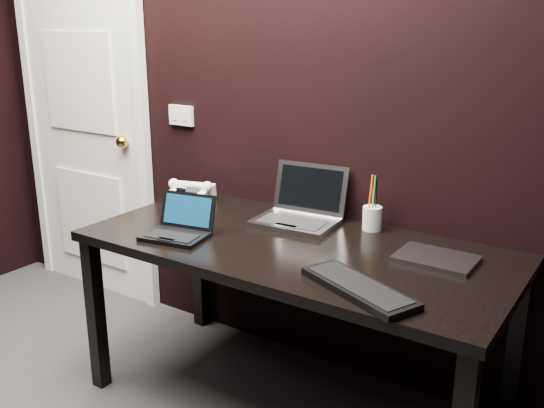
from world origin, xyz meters
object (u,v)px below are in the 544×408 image
Objects in this scene: door at (85,118)px; silver_laptop at (299,213)px; desk_phone at (191,192)px; mobile_phone at (180,201)px; ext_keyboard at (359,288)px; pen_cup at (372,217)px; closed_laptop at (436,259)px; netbook at (178,229)px; desk at (294,261)px.

door reaches higher than silver_laptop.
mobile_phone is at bearing -69.83° from desk_phone.
pen_cup is at bearing 110.90° from ext_keyboard.
door is 4.71× the size of ext_keyboard.
ext_keyboard is at bearing -43.30° from silver_laptop.
desk_phone is at bearing -179.94° from silver_laptop.
closed_laptop is at bearing -4.61° from desk_phone.
pen_cup is at bearing 14.48° from mobile_phone.
silver_laptop reaches higher than closed_laptop.
door is 1.37m from netbook.
netbook reaches higher than mobile_phone.
mobile_phone is at bearing 130.76° from netbook.
desk_phone is at bearing 162.72° from desk.
closed_laptop is (0.53, 0.13, 0.09)m from desk.
silver_laptop is 0.81× the size of ext_keyboard.
netbook is 0.38m from mobile_phone.
door is 1.85m from pen_cup.
desk_phone is at bearing -9.17° from door.
ext_keyboard is 1.15m from mobile_phone.
ext_keyboard is at bearing -23.43° from desk_phone.
closed_laptop is 1.19× the size of desk_phone.
silver_laptop is at bearing 116.92° from desk.
netbook is 1.21× the size of pen_cup.
netbook reaches higher than desk.
desk_phone is (-0.73, 0.23, 0.12)m from desk.
door reaches higher than mobile_phone.
desk_phone is at bearing 125.14° from netbook.
mobile_phone is (-1.09, 0.36, 0.02)m from ext_keyboard.
mobile_phone is at bearing -178.42° from closed_laptop.
desk is 3.74× the size of ext_keyboard.
silver_laptop is 1.56× the size of pen_cup.
desk_phone is at bearing -174.46° from pen_cup.
pen_cup is (0.92, 0.09, 0.01)m from desk_phone.
pen_cup is (-0.34, 0.19, 0.05)m from closed_laptop.
silver_laptop is 0.65m from closed_laptop.
door is at bearing 174.49° from silver_laptop.
closed_laptop is 0.40m from pen_cup.
netbook is at bearing -25.12° from door.
desk is 5.96× the size of netbook.
netbook is (1.22, -0.57, -0.27)m from door.
desk_phone is at bearing 175.39° from closed_laptop.
silver_laptop reaches higher than netbook.
mobile_phone is (0.97, -0.28, -0.27)m from door.
desk_phone is (0.92, -0.15, -0.26)m from door.
pen_cup is at bearing 16.29° from silver_laptop.
silver_laptop is at bearing 171.00° from closed_laptop.
desk is at bearing -166.69° from closed_laptop.
mobile_phone is at bearing -165.52° from pen_cup.
desk is 4.61× the size of silver_laptop.
ext_keyboard is 0.41m from closed_laptop.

